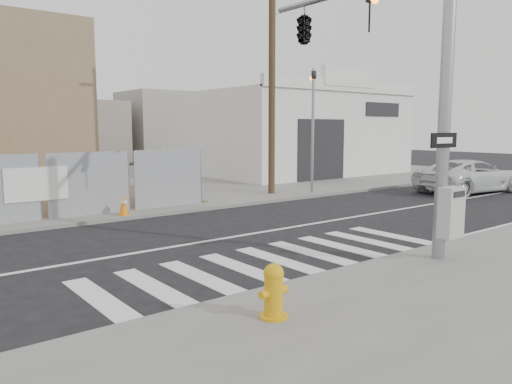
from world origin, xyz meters
TOP-DOWN VIEW (x-y plane):
  - ground at (0.00, 0.00)m, footprint 100.00×100.00m
  - sidewalk_far at (0.00, 14.00)m, footprint 50.00×20.00m
  - signal_pole at (2.49, -2.05)m, footprint 0.96×5.87m
  - far_signal_pole at (8.00, 4.60)m, footprint 0.16×0.20m
  - concrete_wall_right at (-0.50, 14.08)m, footprint 5.50×1.30m
  - auto_shop at (14.00, 12.97)m, footprint 12.00×10.20m
  - utility_pole_right at (6.50, 5.50)m, footprint 1.60×0.28m
  - fire_hydrant at (-2.42, -5.20)m, footprint 0.50×0.45m
  - suv at (14.25, 0.98)m, footprint 5.54×3.08m
  - traffic_cone_d at (-0.59, 4.36)m, footprint 0.43×0.43m

SIDE VIEW (x-z plane):
  - ground at x=0.00m, z-range 0.00..0.00m
  - sidewalk_far at x=0.00m, z-range 0.00..0.12m
  - traffic_cone_d at x=-0.59m, z-range 0.11..0.76m
  - fire_hydrant at x=-2.42m, z-range 0.11..0.92m
  - suv at x=14.25m, z-range 0.00..1.47m
  - auto_shop at x=14.00m, z-range -0.44..5.51m
  - concrete_wall_right at x=-0.50m, z-range -0.62..7.38m
  - far_signal_pole at x=8.00m, z-range 0.68..6.28m
  - signal_pole at x=2.49m, z-range 1.28..8.28m
  - utility_pole_right at x=6.50m, z-range 0.20..10.20m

